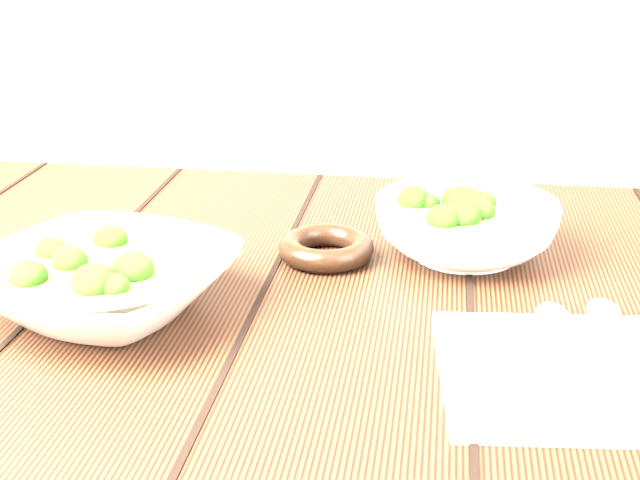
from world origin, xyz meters
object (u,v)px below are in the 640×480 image
at_px(table, 284,404).
at_px(trivet, 326,248).
at_px(soup_bowl_front, 105,281).
at_px(soup_bowl_back, 466,226).
at_px(napkin, 585,374).

height_order(table, trivet, trivet).
height_order(soup_bowl_front, soup_bowl_back, soup_bowl_back).
bearing_deg(napkin, trivet, 131.67).
bearing_deg(table, napkin, -23.98).
height_order(soup_bowl_back, trivet, soup_bowl_back).
distance_m(soup_bowl_back, trivet, 0.15).
height_order(soup_bowl_front, trivet, soup_bowl_front).
distance_m(soup_bowl_back, napkin, 0.27).
bearing_deg(trivet, soup_bowl_back, 12.20).
distance_m(soup_bowl_front, napkin, 0.43).
relative_size(table, trivet, 11.79).
xyz_separation_m(table, napkin, (0.27, -0.12, 0.13)).
xyz_separation_m(soup_bowl_front, soup_bowl_back, (0.33, 0.19, 0.00)).
xyz_separation_m(table, trivet, (0.03, 0.10, 0.13)).
distance_m(table, soup_bowl_front, 0.22).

